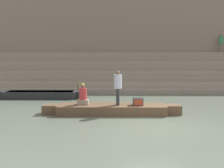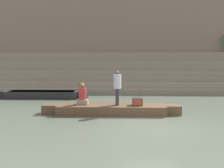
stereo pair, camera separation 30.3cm
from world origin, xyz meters
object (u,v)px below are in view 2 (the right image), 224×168
Objects in this scene: moored_boat_shore at (42,94)px; mooring_post at (80,89)px; person_rowing at (83,96)px; tv_set at (137,102)px; rowboat_main at (111,109)px; person_standing at (117,85)px.

mooring_post is (2.39, 1.22, 0.21)m from moored_boat_shore.
person_rowing is 2.20× the size of tv_set.
moored_boat_shore is at bearing 138.38° from rowboat_main.
moored_boat_shore is (-6.14, 4.91, -0.37)m from tv_set.
person_rowing is at bearing 178.98° from rowboat_main.
person_standing is 1.81m from person_rowing.
tv_set is 7.87m from moored_boat_shore.
mooring_post is at bearing 120.60° from tv_set.
moored_boat_shore is at bearing 140.53° from tv_set.
tv_set is at bearing -1.46° from rowboat_main.
person_rowing reaches higher than mooring_post.
rowboat_main is 13.98× the size of tv_set.
moored_boat_shore is at bearing 133.93° from person_standing.
moored_boat_shore is 2.70m from mooring_post.
person_standing is 6.76m from mooring_post.
rowboat_main is at bearing 6.44° from person_rowing.
mooring_post reaches higher than tv_set.
rowboat_main is at bearing -43.28° from moored_boat_shore.
person_standing is 7.19m from moored_boat_shore.
rowboat_main is 1.34m from tv_set.
rowboat_main is 1.08× the size of moored_boat_shore.
tv_set is 0.08× the size of moored_boat_shore.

